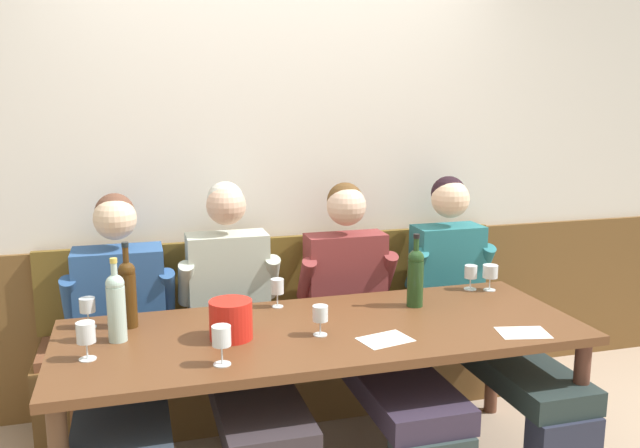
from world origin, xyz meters
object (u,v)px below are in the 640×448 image
object	(u,v)px
wine_glass_center_front	(320,315)
wine_glass_right_end	(86,335)
wine_glass_mid_left	(471,273)
wall_bench	(287,359)
person_center_right_seat	(370,323)
person_center_left_seat	(121,345)
wine_glass_by_bottle	(87,307)
wine_bottle_green_tall	(415,276)
ice_bucket	(231,320)
person_right_seat	(478,307)
wine_glass_mid_right	(490,273)
wine_bottle_clear_water	(116,305)
dining_table	(323,343)
wine_glass_near_bucket	(277,287)
person_left_seat	(240,331)
wine_glass_center_rear	(221,338)
wine_bottle_amber_mid	(128,292)

from	to	relation	value
wine_glass_center_front	wine_glass_right_end	world-z (taller)	wine_glass_right_end
wine_glass_right_end	wine_glass_mid_left	bearing A→B (deg)	12.85
wall_bench	person_center_right_seat	bearing A→B (deg)	-50.90
person_center_left_seat	wine_glass_by_bottle	world-z (taller)	person_center_left_seat
wine_glass_mid_left	wine_bottle_green_tall	bearing A→B (deg)	-156.34
ice_bucket	wine_glass_mid_left	bearing A→B (deg)	15.25
person_right_seat	ice_bucket	distance (m)	1.41
wine_glass_center_front	wine_glass_mid_left	size ratio (longest dim) A/B	1.01
wine_bottle_green_tall	wine_glass_right_end	bearing A→B (deg)	-170.20
wine_glass_mid_right	wine_bottle_green_tall	bearing A→B (deg)	-164.96
ice_bucket	wine_glass_center_front	xyz separation A→B (m)	(0.37, -0.07, 0.01)
wall_bench	wine_glass_center_front	world-z (taller)	wall_bench
wine_glass_right_end	wine_glass_by_bottle	size ratio (longest dim) A/B	1.12
wall_bench	wine_bottle_clear_water	world-z (taller)	wine_bottle_clear_water
ice_bucket	dining_table	bearing A→B (deg)	2.07
dining_table	wine_glass_mid_left	size ratio (longest dim) A/B	17.67
dining_table	wine_bottle_green_tall	bearing A→B (deg)	18.51
ice_bucket	wine_glass_mid_right	xyz separation A→B (m)	(1.40, 0.31, 0.01)
wine_glass_center_front	dining_table	bearing A→B (deg)	65.23
wall_bench	wine_glass_near_bucket	world-z (taller)	wall_bench
dining_table	person_left_seat	distance (m)	0.46
dining_table	wine_bottle_green_tall	world-z (taller)	wine_bottle_green_tall
ice_bucket	wine_glass_center_rear	bearing A→B (deg)	-105.65
person_right_seat	wine_bottle_amber_mid	bearing A→B (deg)	-177.03
person_center_right_seat	wine_glass_mid_left	world-z (taller)	person_center_right_seat
dining_table	wine_glass_near_bucket	distance (m)	0.40
wine_bottle_amber_mid	person_right_seat	bearing A→B (deg)	2.97
person_right_seat	wine_glass_mid_left	bearing A→B (deg)	178.47
ice_bucket	wine_glass_center_rear	distance (m)	0.27
wall_bench	dining_table	size ratio (longest dim) A/B	1.13
wine_glass_by_bottle	wine_glass_near_bucket	world-z (taller)	wine_glass_near_bucket
person_left_seat	wine_bottle_green_tall	bearing A→B (deg)	-11.29
person_left_seat	wine_glass_center_rear	size ratio (longest dim) A/B	8.57
person_left_seat	wall_bench	bearing A→B (deg)	50.83
wine_glass_center_front	wall_bench	bearing A→B (deg)	87.32
person_left_seat	wine_bottle_amber_mid	distance (m)	0.57
ice_bucket	wine_bottle_amber_mid	bearing A→B (deg)	147.25
ice_bucket	wine_bottle_clear_water	world-z (taller)	wine_bottle_clear_water
person_center_right_seat	wine_bottle_clear_water	size ratio (longest dim) A/B	3.74
wall_bench	ice_bucket	bearing A→B (deg)	-118.89
dining_table	wine_glass_mid_left	bearing A→B (deg)	20.79
ice_bucket	wine_bottle_green_tall	size ratio (longest dim) A/B	0.51
wine_glass_center_front	wine_glass_center_rear	world-z (taller)	wine_glass_center_rear
wine_glass_by_bottle	wine_glass_near_bucket	distance (m)	0.86
person_center_right_seat	wine_glass_center_rear	distance (m)	1.03
wine_glass_center_rear	wine_glass_center_front	bearing A→B (deg)	23.92
wine_glass_center_rear	wine_glass_near_bucket	world-z (taller)	wine_glass_center_rear
person_left_seat	wine_bottle_amber_mid	world-z (taller)	person_left_seat
wine_glass_mid_left	wine_glass_center_rear	distance (m)	1.51
person_center_right_seat	wine_glass_mid_right	world-z (taller)	person_center_right_seat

